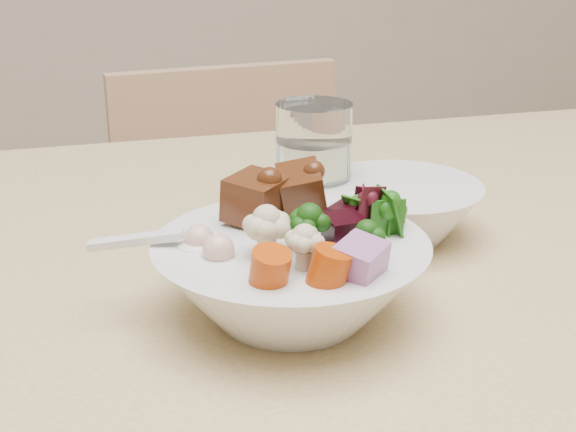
% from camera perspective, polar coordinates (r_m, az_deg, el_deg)
% --- Properties ---
extents(chair_far, '(0.40, 0.40, 0.82)m').
position_cam_1_polar(chair_far, '(1.32, -2.88, -5.77)').
color(chair_far, tan).
rests_on(chair_far, ground).
extents(food_bowl, '(0.19, 0.19, 0.10)m').
position_cam_1_polar(food_bowl, '(0.55, 0.33, -4.06)').
color(food_bowl, silver).
rests_on(food_bowl, dining_table).
extents(soup_spoon, '(0.09, 0.05, 0.02)m').
position_cam_1_polar(soup_spoon, '(0.54, -7.41, -2.10)').
color(soup_spoon, silver).
rests_on(soup_spoon, food_bowl).
extents(water_glass, '(0.07, 0.07, 0.11)m').
position_cam_1_polar(water_glass, '(0.70, 1.80, 3.09)').
color(water_glass, white).
rests_on(water_glass, dining_table).
extents(side_bowl, '(0.14, 0.14, 0.05)m').
position_cam_1_polar(side_bowl, '(0.69, 7.84, 0.38)').
color(side_bowl, silver).
rests_on(side_bowl, dining_table).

